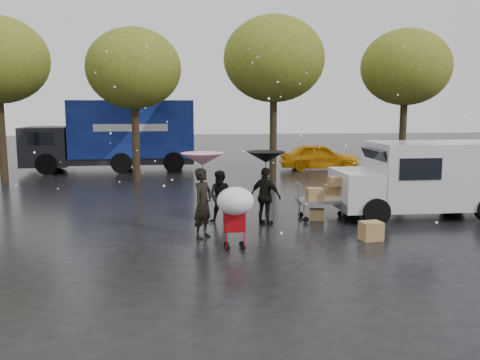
{
  "coord_description": "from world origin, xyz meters",
  "views": [
    {
      "loc": [
        -1.55,
        -12.21,
        3.28
      ],
      "look_at": [
        -0.02,
        1.0,
        1.31
      ],
      "focal_mm": 38.0,
      "sensor_mm": 36.0,
      "label": 1
    }
  ],
  "objects": [
    {
      "name": "umbrella_pink",
      "position": [
        -1.05,
        0.12,
        1.97
      ],
      "size": [
        1.07,
        1.07,
        2.12
      ],
      "color": "#4C4C4C",
      "rests_on": "ground"
    },
    {
      "name": "tree_row",
      "position": [
        -0.47,
        10.0,
        5.02
      ],
      "size": [
        21.6,
        4.4,
        7.12
      ],
      "color": "black",
      "rests_on": "ground"
    },
    {
      "name": "person_black",
      "position": [
        0.72,
        1.29,
        0.8
      ],
      "size": [
        0.97,
        0.9,
        1.59
      ],
      "primitive_type": "imported",
      "rotation": [
        0.0,
        0.0,
        2.44
      ],
      "color": "black",
      "rests_on": "ground"
    },
    {
      "name": "blue_truck",
      "position": [
        -4.77,
        13.76,
        1.76
      ],
      "size": [
        8.3,
        2.6,
        3.5
      ],
      "color": "navy",
      "rests_on": "ground"
    },
    {
      "name": "box_ground_far",
      "position": [
        2.28,
        1.7,
        0.16
      ],
      "size": [
        0.47,
        0.4,
        0.32
      ],
      "primitive_type": "cube",
      "rotation": [
        0.0,
        0.0,
        -0.22
      ],
      "color": "brown",
      "rests_on": "ground"
    },
    {
      "name": "person_middle",
      "position": [
        -0.48,
        1.63,
        0.74
      ],
      "size": [
        0.87,
        0.78,
        1.48
      ],
      "primitive_type": "imported",
      "rotation": [
        0.0,
        0.0,
        -0.36
      ],
      "color": "black",
      "rests_on": "ground"
    },
    {
      "name": "yellow_taxi",
      "position": [
        5.39,
        12.82,
        0.67
      ],
      "size": [
        4.04,
        1.82,
        1.35
      ],
      "primitive_type": "imported",
      "rotation": [
        0.0,
        0.0,
        1.51
      ],
      "color": "#F8A90D",
      "rests_on": "ground"
    },
    {
      "name": "ground",
      "position": [
        0.0,
        0.0,
        0.0
      ],
      "size": [
        90.0,
        90.0,
        0.0
      ],
      "primitive_type": "plane",
      "color": "black",
      "rests_on": "ground"
    },
    {
      "name": "vendor_cart",
      "position": [
        2.58,
        1.76,
        0.73
      ],
      "size": [
        1.52,
        0.8,
        1.27
      ],
      "color": "slate",
      "rests_on": "ground"
    },
    {
      "name": "box_ground_near",
      "position": [
        3.02,
        -0.58,
        0.23
      ],
      "size": [
        0.56,
        0.48,
        0.46
      ],
      "primitive_type": "cube",
      "rotation": [
        0.0,
        0.0,
        0.15
      ],
      "color": "brown",
      "rests_on": "ground"
    },
    {
      "name": "white_van",
      "position": [
        5.52,
        1.82,
        1.16
      ],
      "size": [
        4.91,
        2.18,
        2.2
      ],
      "color": "silver",
      "rests_on": "ground"
    },
    {
      "name": "umbrella_black",
      "position": [
        0.72,
        1.29,
        1.88
      ],
      "size": [
        1.07,
        1.07,
        2.03
      ],
      "color": "#4C4C4C",
      "rests_on": "ground"
    },
    {
      "name": "shopping_cart",
      "position": [
        -0.37,
        -1.08,
        1.06
      ],
      "size": [
        0.84,
        0.84,
        1.46
      ],
      "color": "#A5090F",
      "rests_on": "ground"
    },
    {
      "name": "person_pink",
      "position": [
        -1.05,
        0.12,
        0.87
      ],
      "size": [
        0.72,
        0.76,
        1.74
      ],
      "primitive_type": "imported",
      "rotation": [
        0.0,
        0.0,
        0.92
      ],
      "color": "black",
      "rests_on": "ground"
    }
  ]
}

